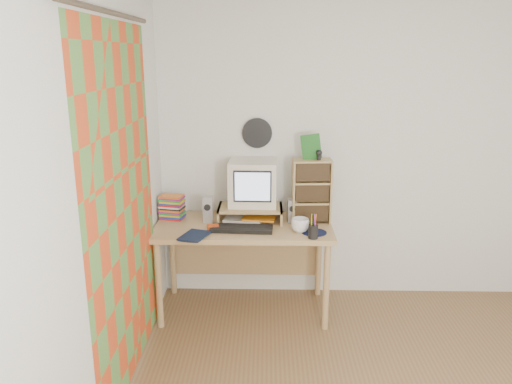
{
  "coord_description": "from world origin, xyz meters",
  "views": [
    {
      "loc": [
        -0.85,
        -2.38,
        2.06
      ],
      "look_at": [
        -0.93,
        1.33,
        1.03
      ],
      "focal_mm": 35.0,
      "sensor_mm": 36.0,
      "label": 1
    }
  ],
  "objects_px": {
    "mug": "(300,225)",
    "diary": "(184,233)",
    "dvd_stack": "(172,204)",
    "desk": "(244,237)",
    "crt_monitor": "(253,183)",
    "keyboard": "(242,229)",
    "cd_rack": "(311,191)"
  },
  "relations": [
    {
      "from": "mug",
      "to": "diary",
      "type": "distance_m",
      "value": 0.88
    },
    {
      "from": "keyboard",
      "to": "diary",
      "type": "height_order",
      "value": "diary"
    },
    {
      "from": "desk",
      "to": "crt_monitor",
      "type": "relative_size",
      "value": 3.66
    },
    {
      "from": "crt_monitor",
      "to": "keyboard",
      "type": "bearing_deg",
      "value": -103.33
    },
    {
      "from": "crt_monitor",
      "to": "cd_rack",
      "type": "height_order",
      "value": "cd_rack"
    },
    {
      "from": "desk",
      "to": "mug",
      "type": "height_order",
      "value": "mug"
    },
    {
      "from": "desk",
      "to": "diary",
      "type": "distance_m",
      "value": 0.57
    },
    {
      "from": "crt_monitor",
      "to": "mug",
      "type": "relative_size",
      "value": 2.8
    },
    {
      "from": "desk",
      "to": "mug",
      "type": "distance_m",
      "value": 0.53
    },
    {
      "from": "crt_monitor",
      "to": "dvd_stack",
      "type": "height_order",
      "value": "crt_monitor"
    },
    {
      "from": "crt_monitor",
      "to": "keyboard",
      "type": "xyz_separation_m",
      "value": [
        -0.08,
        -0.29,
        -0.29
      ]
    },
    {
      "from": "keyboard",
      "to": "dvd_stack",
      "type": "distance_m",
      "value": 0.66
    },
    {
      "from": "dvd_stack",
      "to": "diary",
      "type": "distance_m",
      "value": 0.45
    },
    {
      "from": "keyboard",
      "to": "mug",
      "type": "bearing_deg",
      "value": 0.9
    },
    {
      "from": "crt_monitor",
      "to": "diary",
      "type": "bearing_deg",
      "value": -138.94
    },
    {
      "from": "cd_rack",
      "to": "dvd_stack",
      "type": "bearing_deg",
      "value": 174.71
    },
    {
      "from": "cd_rack",
      "to": "diary",
      "type": "height_order",
      "value": "cd_rack"
    },
    {
      "from": "crt_monitor",
      "to": "mug",
      "type": "height_order",
      "value": "crt_monitor"
    },
    {
      "from": "keyboard",
      "to": "dvd_stack",
      "type": "xyz_separation_m",
      "value": [
        -0.59,
        0.28,
        0.11
      ]
    },
    {
      "from": "keyboard",
      "to": "mug",
      "type": "distance_m",
      "value": 0.45
    },
    {
      "from": "cd_rack",
      "to": "mug",
      "type": "relative_size",
      "value": 3.75
    },
    {
      "from": "cd_rack",
      "to": "diary",
      "type": "bearing_deg",
      "value": -162.81
    },
    {
      "from": "dvd_stack",
      "to": "diary",
      "type": "bearing_deg",
      "value": -55.85
    },
    {
      "from": "crt_monitor",
      "to": "mug",
      "type": "distance_m",
      "value": 0.54
    },
    {
      "from": "desk",
      "to": "cd_rack",
      "type": "bearing_deg",
      "value": 3.48
    },
    {
      "from": "dvd_stack",
      "to": "diary",
      "type": "height_order",
      "value": "dvd_stack"
    },
    {
      "from": "crt_monitor",
      "to": "keyboard",
      "type": "height_order",
      "value": "crt_monitor"
    },
    {
      "from": "desk",
      "to": "crt_monitor",
      "type": "height_order",
      "value": "crt_monitor"
    },
    {
      "from": "desk",
      "to": "cd_rack",
      "type": "xyz_separation_m",
      "value": [
        0.54,
        0.03,
        0.39
      ]
    },
    {
      "from": "crt_monitor",
      "to": "cd_rack",
      "type": "relative_size",
      "value": 0.75
    },
    {
      "from": "mug",
      "to": "keyboard",
      "type": "bearing_deg",
      "value": 177.65
    },
    {
      "from": "keyboard",
      "to": "dvd_stack",
      "type": "relative_size",
      "value": 1.85
    }
  ]
}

